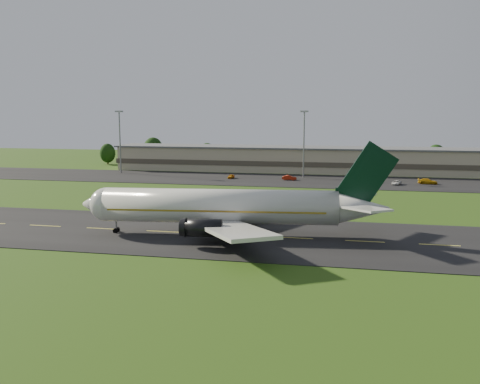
% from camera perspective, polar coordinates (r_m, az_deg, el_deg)
% --- Properties ---
extents(ground, '(360.00, 360.00, 0.00)m').
position_cam_1_polar(ground, '(87.75, -1.38, -4.63)').
color(ground, '#254310').
rests_on(ground, ground).
extents(taxiway, '(220.00, 30.00, 0.10)m').
position_cam_1_polar(taxiway, '(87.74, -1.38, -4.60)').
color(taxiway, black).
rests_on(taxiway, ground).
extents(apron, '(260.00, 30.00, 0.10)m').
position_cam_1_polar(apron, '(157.63, 4.68, 1.26)').
color(apron, black).
rests_on(apron, ground).
extents(airliner, '(51.21, 41.90, 15.57)m').
position_cam_1_polar(airliner, '(86.97, -1.59, -1.62)').
color(airliner, silver).
rests_on(airliner, ground).
extents(terminal, '(145.00, 16.00, 8.40)m').
position_cam_1_polar(terminal, '(180.50, 7.70, 3.40)').
color(terminal, tan).
rests_on(terminal, ground).
extents(light_mast_west, '(2.40, 1.20, 20.35)m').
position_cam_1_polar(light_mast_west, '(179.58, -12.71, 6.04)').
color(light_mast_west, gray).
rests_on(light_mast_west, ground).
extents(light_mast_centre, '(2.40, 1.20, 20.35)m').
position_cam_1_polar(light_mast_centre, '(163.93, 6.84, 5.96)').
color(light_mast_centre, gray).
rests_on(light_mast_centre, ground).
extents(tree_line, '(195.28, 8.69, 10.48)m').
position_cam_1_polar(tree_line, '(190.39, 14.82, 3.74)').
color(tree_line, black).
rests_on(tree_line, ground).
extents(service_vehicle_a, '(1.72, 3.64, 1.20)m').
position_cam_1_polar(service_vehicle_a, '(161.09, -0.96, 1.68)').
color(service_vehicle_a, '#C3780B').
rests_on(service_vehicle_a, apron).
extents(service_vehicle_b, '(4.28, 1.66, 1.39)m').
position_cam_1_polar(service_vehicle_b, '(157.66, 5.28, 1.53)').
color(service_vehicle_b, '#9D1D0A').
rests_on(service_vehicle_b, apron).
extents(service_vehicle_c, '(3.14, 4.61, 1.17)m').
position_cam_1_polar(service_vehicle_c, '(153.20, 16.35, 0.97)').
color(service_vehicle_c, silver).
rests_on(service_vehicle_c, apron).
extents(service_vehicle_d, '(5.51, 2.99, 1.52)m').
position_cam_1_polar(service_vehicle_d, '(157.29, 19.38, 1.08)').
color(service_vehicle_d, '#C98F0B').
rests_on(service_vehicle_d, apron).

